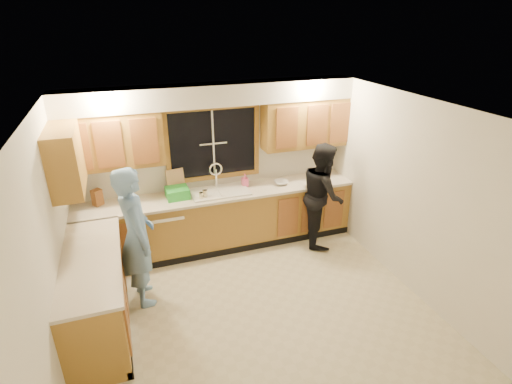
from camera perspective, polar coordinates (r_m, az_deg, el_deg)
floor at (r=5.20m, az=-0.23°, el=-16.32°), size 4.20×4.20×0.00m
ceiling at (r=4.05m, az=-0.30°, el=11.64°), size 4.20×4.20×0.00m
wall_back at (r=6.17m, az=-6.01°, el=3.84°), size 4.20×0.00×4.20m
wall_left at (r=4.39m, az=-27.48°, el=-7.93°), size 0.00×3.80×3.80m
wall_right at (r=5.48m, az=21.01°, el=-0.41°), size 0.00×3.80×3.80m
base_cabinets_back at (r=6.23m, az=-5.04°, el=-4.07°), size 4.20×0.60×0.88m
base_cabinets_left at (r=5.07m, az=-21.85°, el=-13.33°), size 0.60×1.90×0.88m
countertop_back at (r=6.02m, az=-5.16°, el=-0.27°), size 4.20×0.63×0.04m
countertop_left at (r=4.81m, az=-22.52°, el=-8.92°), size 0.63×1.90×0.04m
upper_cabinets_left at (r=5.70m, az=-20.02°, el=6.87°), size 1.35×0.33×0.75m
upper_cabinets_right at (r=6.31m, az=6.98°, el=9.73°), size 1.35×0.33×0.75m
upper_cabinets_return at (r=5.15m, az=-25.57°, el=4.18°), size 0.33×0.90×0.75m
soffit at (r=5.71m, az=-6.07°, el=13.66°), size 4.20×0.35×0.30m
window_frame at (r=6.05m, az=-6.14°, el=6.92°), size 1.44×0.03×1.14m
sink at (r=6.05m, az=-5.20°, el=-0.50°), size 0.86×0.52×0.57m
dishwasher at (r=6.12m, az=-12.76°, el=-5.51°), size 0.60×0.56×0.82m
stove at (r=4.61m, az=-21.99°, el=-17.40°), size 0.58×0.75×0.90m
man at (r=5.07m, az=-16.67°, el=-6.17°), size 0.52×0.71×1.81m
woman at (r=6.25m, az=9.48°, el=-0.35°), size 0.83×0.95×1.64m
knife_block at (r=5.98m, az=-21.74°, el=-0.71°), size 0.16×0.16×0.23m
cutting_board at (r=6.05m, az=-11.39°, el=1.54°), size 0.28×0.14×0.36m
dish_crate at (r=5.91m, az=-11.18°, el=-0.12°), size 0.33×0.31×0.15m
soap_bottle at (r=6.17m, az=-1.60°, el=1.69°), size 0.09×0.09×0.20m
bowl at (r=6.29m, az=3.60°, el=1.36°), size 0.25×0.25×0.05m
can_left at (r=5.83m, az=-7.29°, el=-0.30°), size 0.08×0.08×0.13m
can_right at (r=5.78m, az=-7.81°, el=-0.61°), size 0.07×0.07×0.12m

